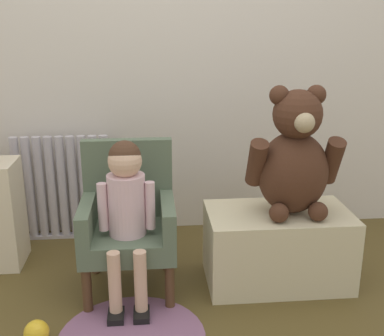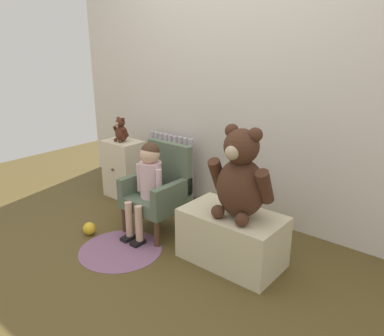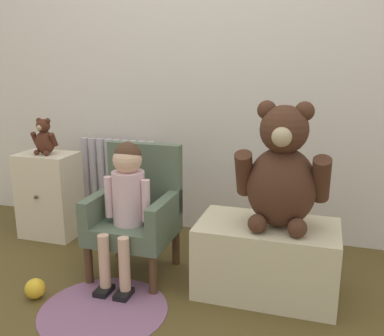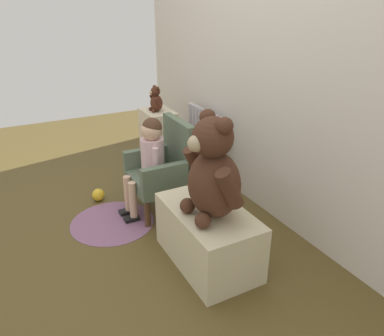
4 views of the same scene
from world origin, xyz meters
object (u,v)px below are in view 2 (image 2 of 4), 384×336
radiator (171,166)px  child_armchair (159,189)px  small_dresser (124,169)px  child_figure (148,176)px  small_teddy_bear (121,131)px  low_bench (232,237)px  toy_ball (90,228)px  large_teddy_bear (241,178)px  floor_rug (121,249)px

radiator → child_armchair: bearing=-54.8°
small_dresser → child_armchair: size_ratio=0.80×
child_figure → small_teddy_bear: (-0.74, 0.37, 0.18)m
child_armchair → child_figure: child_figure is taller
low_bench → toy_ball: low_bench is taller
child_armchair → child_figure: 0.18m
toy_ball → large_teddy_bear: bearing=18.9°
low_bench → small_teddy_bear: small_teddy_bear is taller
small_dresser → large_teddy_bear: large_teddy_bear is taller
large_teddy_bear → toy_ball: 1.33m
large_teddy_bear → small_dresser: bearing=168.3°
small_teddy_bear → floor_rug: bearing=-42.3°
small_dresser → low_bench: 1.50m
child_figure → small_teddy_bear: size_ratio=3.20×
small_teddy_bear → toy_ball: 1.00m
toy_ball → small_teddy_bear: bearing=119.1°
radiator → child_armchair: size_ratio=0.88×
small_teddy_bear → radiator: bearing=41.9°
low_bench → toy_ball: 1.15m
large_teddy_bear → small_teddy_bear: large_teddy_bear is taller
radiator → small_dresser: bearing=-140.2°
large_teddy_bear → child_armchair: bearing=176.9°
radiator → large_teddy_bear: large_teddy_bear is taller
small_teddy_bear → large_teddy_bear: bearing=-11.2°
low_bench → floor_rug: size_ratio=1.13×
child_figure → radiator: bearing=120.4°
small_dresser → small_teddy_bear: size_ratio=2.41×
toy_ball → low_bench: bearing=20.1°
small_dresser → toy_ball: size_ratio=5.59×
radiator → low_bench: bearing=-28.3°
child_figure → floor_rug: bearing=-87.2°
large_teddy_bear → floor_rug: (-0.76, -0.39, -0.63)m
floor_rug → small_teddy_bear: bearing=137.7°
radiator → floor_rug: size_ratio=1.02×
small_teddy_bear → toy_ball: (0.38, -0.69, -0.61)m
floor_rug → toy_ball: 0.38m
child_figure → toy_ball: child_figure is taller
low_bench → large_teddy_bear: large_teddy_bear is taller
low_bench → radiator: bearing=151.7°
small_dresser → child_figure: 0.87m
low_bench → floor_rug: 0.83m
small_teddy_bear → small_dresser: bearing=119.8°
small_teddy_bear → floor_rug: size_ratio=0.38×
child_armchair → small_dresser: bearing=160.0°
small_dresser → large_teddy_bear: (1.52, -0.32, 0.35)m
radiator → large_teddy_bear: bearing=-27.5°
small_dresser → floor_rug: (0.77, -0.70, -0.28)m
floor_rug → child_armchair: bearing=92.1°
radiator → floor_rug: 1.12m
small_dresser → small_teddy_bear: bearing=-60.2°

